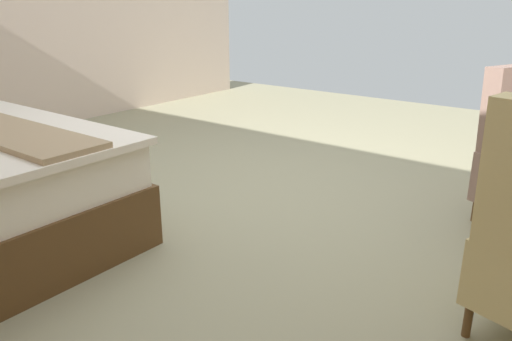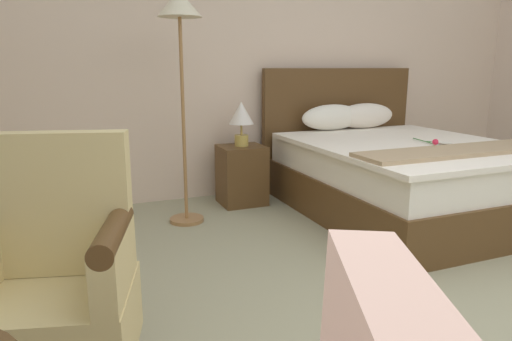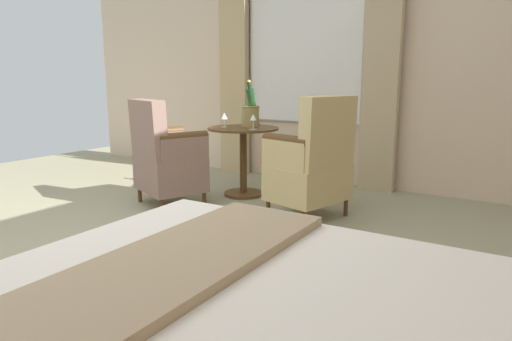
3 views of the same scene
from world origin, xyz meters
TOP-DOWN VIEW (x-y plane):
  - ground_plane at (0.00, 0.00)m, footprint 7.89×7.89m

SIDE VIEW (x-z plane):
  - ground_plane at x=0.00m, z-range 0.00..0.00m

